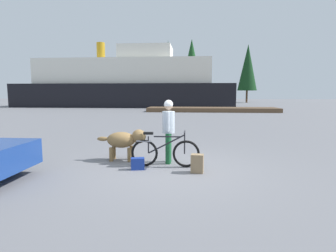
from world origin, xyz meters
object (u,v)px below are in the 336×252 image
object	(u,v)px
backpack	(197,163)
ferry_boat	(127,84)
handbag_pannier	(138,164)
bicycle	(165,152)
person_cyclist	(168,126)
dog	(125,140)

from	to	relation	value
backpack	ferry_boat	world-z (taller)	ferry_boat
backpack	handbag_pannier	distance (m)	1.43
bicycle	person_cyclist	world-z (taller)	person_cyclist
person_cyclist	backpack	xyz separation A→B (m)	(0.74, -0.85, -0.77)
handbag_pannier	bicycle	bearing A→B (deg)	26.65
handbag_pannier	ferry_boat	distance (m)	32.19
person_cyclist	backpack	bearing A→B (deg)	-48.95
dog	handbag_pannier	bearing A→B (deg)	-59.11
backpack	handbag_pannier	size ratio (longest dim) A/B	1.34
bicycle	dog	bearing A→B (deg)	153.89
dog	ferry_boat	bearing A→B (deg)	103.14
dog	handbag_pannier	world-z (taller)	dog
backpack	handbag_pannier	world-z (taller)	backpack
bicycle	handbag_pannier	world-z (taller)	bicycle
person_cyclist	handbag_pannier	bearing A→B (deg)	-134.14
person_cyclist	backpack	world-z (taller)	person_cyclist
backpack	ferry_boat	xyz separation A→B (m)	(-9.01, 31.29, 2.79)
dog	backpack	size ratio (longest dim) A/B	3.13
handbag_pannier	ferry_boat	bearing A→B (deg)	103.69
person_cyclist	handbag_pannier	world-z (taller)	person_cyclist
dog	ferry_boat	size ratio (longest dim) A/B	0.05
handbag_pannier	ferry_boat	world-z (taller)	ferry_boat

